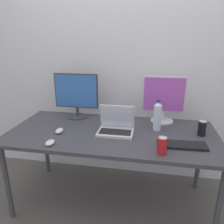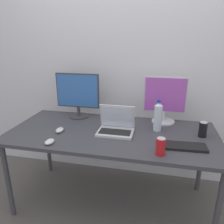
# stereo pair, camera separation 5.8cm
# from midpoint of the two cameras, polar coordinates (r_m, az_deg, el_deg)

# --- Properties ---
(ground_plane) EXTENTS (16.00, 16.00, 0.00)m
(ground_plane) POSITION_cam_midpoint_polar(r_m,az_deg,el_deg) (2.31, 0.78, -22.15)
(ground_plane) COLOR #5B5651
(wall_back) EXTENTS (7.00, 0.08, 2.60)m
(wall_back) POSITION_cam_midpoint_polar(r_m,az_deg,el_deg) (2.33, 3.92, 13.54)
(wall_back) COLOR silver
(wall_back) RESTS_ON ground
(work_desk) EXTENTS (1.79, 0.83, 0.74)m
(work_desk) POSITION_cam_midpoint_polar(r_m,az_deg,el_deg) (1.93, 0.87, -6.64)
(work_desk) COLOR #424247
(work_desk) RESTS_ON ground
(monitor_left) EXTENTS (0.44, 0.20, 0.45)m
(monitor_left) POSITION_cam_midpoint_polar(r_m,az_deg,el_deg) (2.21, -8.20, 4.69)
(monitor_left) COLOR #38383D
(monitor_left) RESTS_ON work_desk
(monitor_center) EXTENTS (0.39, 0.22, 0.44)m
(monitor_center) POSITION_cam_midpoint_polar(r_m,az_deg,el_deg) (2.11, 14.39, 3.28)
(monitor_center) COLOR silver
(monitor_center) RESTS_ON work_desk
(laptop_silver) EXTENTS (0.30, 0.22, 0.23)m
(laptop_silver) POSITION_cam_midpoint_polar(r_m,az_deg,el_deg) (1.88, 1.96, -3.71)
(laptop_silver) COLOR silver
(laptop_silver) RESTS_ON work_desk
(keyboard_main) EXTENTS (0.37, 0.15, 0.02)m
(keyboard_main) POSITION_cam_midpoint_polar(r_m,az_deg,el_deg) (1.73, 18.61, -8.45)
(keyboard_main) COLOR black
(keyboard_main) RESTS_ON work_desk
(mouse_by_keyboard) EXTENTS (0.06, 0.10, 0.04)m
(mouse_by_keyboard) POSITION_cam_midpoint_polar(r_m,az_deg,el_deg) (1.94, -12.67, -4.61)
(mouse_by_keyboard) COLOR silver
(mouse_by_keyboard) RESTS_ON work_desk
(mouse_by_laptop) EXTENTS (0.07, 0.10, 0.03)m
(mouse_by_laptop) POSITION_cam_midpoint_polar(r_m,az_deg,el_deg) (1.75, -15.07, -7.50)
(mouse_by_laptop) COLOR silver
(mouse_by_laptop) RESTS_ON work_desk
(water_bottle) EXTENTS (0.07, 0.07, 0.28)m
(water_bottle) POSITION_cam_midpoint_polar(r_m,az_deg,el_deg) (1.93, 12.76, -1.17)
(water_bottle) COLOR silver
(water_bottle) RESTS_ON work_desk
(soda_can_near_keyboard) EXTENTS (0.07, 0.07, 0.13)m
(soda_can_near_keyboard) POSITION_cam_midpoint_polar(r_m,az_deg,el_deg) (1.95, 23.45, -4.22)
(soda_can_near_keyboard) COLOR black
(soda_can_near_keyboard) RESTS_ON work_desk
(soda_can_by_laptop) EXTENTS (0.07, 0.07, 0.13)m
(soda_can_by_laptop) POSITION_cam_midpoint_polar(r_m,az_deg,el_deg) (1.57, 13.65, -8.76)
(soda_can_by_laptop) COLOR red
(soda_can_by_laptop) RESTS_ON work_desk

